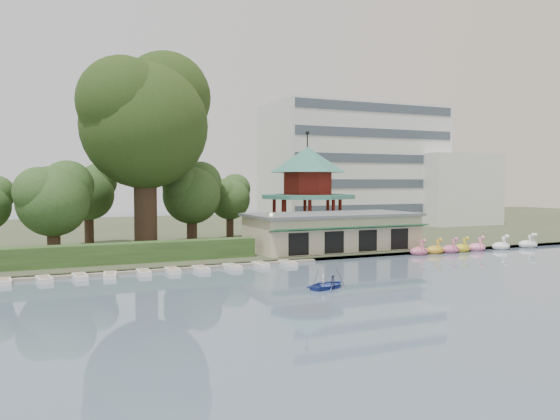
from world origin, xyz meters
TOP-DOWN VIEW (x-y plane):
  - ground_plane at (0.00, 0.00)m, footprint 220.00×220.00m
  - shore at (0.00, 52.00)m, footprint 220.00×70.00m
  - embankment at (0.00, 17.30)m, footprint 220.00×0.60m
  - dock at (-12.00, 17.20)m, footprint 34.00×1.60m
  - boathouse at (10.00, 21.97)m, footprint 18.60×9.39m
  - pavilion at (12.00, 32.00)m, footprint 12.40×12.40m
  - office_building at (32.67, 49.00)m, footprint 38.00×18.00m
  - hedge at (-15.00, 20.50)m, footprint 30.00×2.00m
  - lamp_post at (1.50, 19.00)m, footprint 0.36×0.36m
  - big_tree at (-8.82, 28.21)m, footprint 14.45×13.46m
  - small_trees at (-13.00, 30.90)m, footprint 38.72×16.38m
  - swan_boats at (25.81, 16.55)m, footprint 18.04×2.07m
  - moored_rowboats at (-12.69, 15.81)m, footprint 30.10×2.72m
  - rowboat_with_passengers at (-0.11, 4.60)m, footprint 5.47×4.76m

SIDE VIEW (x-z plane):
  - ground_plane at x=0.00m, z-range 0.00..0.00m
  - dock at x=-12.00m, z-range 0.00..0.24m
  - embankment at x=0.00m, z-range 0.00..0.30m
  - moored_rowboats at x=-12.69m, z-range 0.00..0.36m
  - shore at x=0.00m, z-range 0.00..0.40m
  - swan_boats at x=25.81m, z-range -0.56..1.35m
  - rowboat_with_passengers at x=-0.11m, z-range -0.53..1.48m
  - hedge at x=-15.00m, z-range 0.40..2.20m
  - boathouse at x=10.00m, z-range 0.42..4.32m
  - lamp_post at x=1.50m, z-range 1.20..5.48m
  - small_trees at x=-13.00m, z-range 1.40..11.12m
  - pavilion at x=12.00m, z-range 0.73..14.23m
  - office_building at x=32.67m, z-range -0.27..19.73m
  - big_tree at x=-8.82m, z-range 3.91..25.37m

